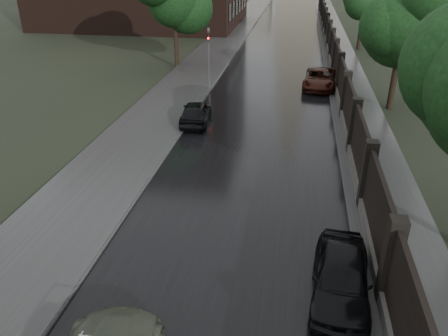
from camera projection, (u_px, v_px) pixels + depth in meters
fence_right at (333, 55)px, 35.48m from camera, size 0.45×75.72×2.70m
tree_left_far at (174, 0)px, 33.67m from camera, size 4.25×4.25×7.39m
tree_right_b at (404, 25)px, 24.46m from camera, size 4.08×4.08×7.01m
traffic_light at (209, 52)px, 29.99m from camera, size 0.16×0.32×4.00m
hatchback_left at (196, 112)px, 24.20m from camera, size 1.77×3.81×1.26m
car_right_near at (341, 277)px, 12.03m from camera, size 1.86×3.99×1.32m
car_right_far at (320, 79)px, 30.42m from camera, size 2.53×4.77×1.28m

